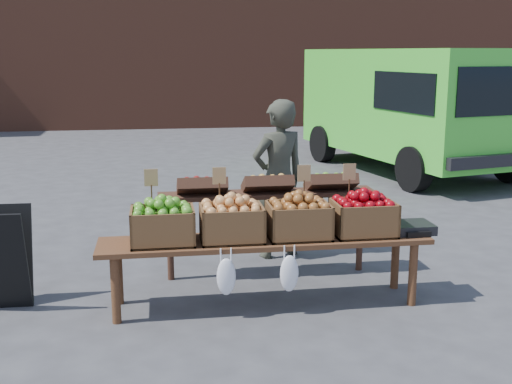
{
  "coord_description": "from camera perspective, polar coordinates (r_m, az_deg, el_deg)",
  "views": [
    {
      "loc": [
        -1.86,
        -4.73,
        2.05
      ],
      "look_at": [
        -1.02,
        0.73,
        0.85
      ],
      "focal_mm": 45.0,
      "sensor_mm": 36.0,
      "label": 1
    }
  ],
  "objects": [
    {
      "name": "crate_red_apples",
      "position": [
        5.25,
        3.8,
        -2.54
      ],
      "size": [
        0.5,
        0.4,
        0.28
      ],
      "primitive_type": null,
      "color": "#9F562B",
      "rests_on": "display_bench"
    },
    {
      "name": "vendor",
      "position": [
        6.46,
        2.01,
        1.14
      ],
      "size": [
        0.68,
        0.56,
        1.61
      ],
      "primitive_type": "imported",
      "rotation": [
        0.0,
        0.0,
        3.49
      ],
      "color": "#35372B",
      "rests_on": "ground"
    },
    {
      "name": "crate_golden_apples",
      "position": [
        5.13,
        -8.29,
        -3.0
      ],
      "size": [
        0.5,
        0.4,
        0.28
      ],
      "primitive_type": null,
      "color": "#2E8C0E",
      "rests_on": "display_bench"
    },
    {
      "name": "crate_green_apples",
      "position": [
        5.4,
        9.51,
        -2.29
      ],
      "size": [
        0.5,
        0.4,
        0.28
      ],
      "primitive_type": null,
      "color": "maroon",
      "rests_on": "display_bench"
    },
    {
      "name": "back_table",
      "position": [
        5.96,
        1.0,
        -2.61
      ],
      "size": [
        2.1,
        0.44,
        1.04
      ],
      "primitive_type": null,
      "color": "#3D2318",
      "rests_on": "ground"
    },
    {
      "name": "crate_russet_pears",
      "position": [
        5.17,
        -2.18,
        -2.79
      ],
      "size": [
        0.5,
        0.4,
        0.28
      ],
      "primitive_type": null,
      "color": "gold",
      "rests_on": "display_bench"
    },
    {
      "name": "weighing_scale",
      "position": [
        5.57,
        13.64,
        -3.08
      ],
      "size": [
        0.34,
        0.3,
        0.08
      ],
      "primitive_type": "cube",
      "color": "black",
      "rests_on": "display_bench"
    },
    {
      "name": "delivery_van",
      "position": [
        11.53,
        13.58,
        7.0
      ],
      "size": [
        3.17,
        5.08,
        2.11
      ],
      "primitive_type": null,
      "rotation": [
        0.0,
        0.0,
        0.23
      ],
      "color": "#45CF34",
      "rests_on": "ground"
    },
    {
      "name": "ground",
      "position": [
        5.48,
        11.96,
        -10.0
      ],
      "size": [
        80.0,
        80.0,
        0.0
      ],
      "primitive_type": "plane",
      "color": "#424245"
    },
    {
      "name": "display_bench",
      "position": [
        5.33,
        0.82,
        -7.09
      ],
      "size": [
        2.7,
        0.56,
        0.57
      ],
      "primitive_type": null,
      "color": "#502F1A",
      "rests_on": "ground"
    }
  ]
}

